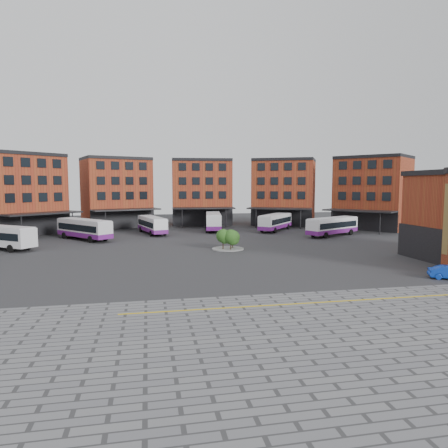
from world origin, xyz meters
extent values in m
plane|color=#28282B|center=(0.00, 0.00, 0.00)|extent=(160.00, 160.00, 0.00)
cube|color=slate|center=(2.00, -22.00, 0.01)|extent=(50.00, 22.00, 0.02)
cube|color=gold|center=(2.00, -14.00, 0.03)|extent=(26.00, 0.15, 0.02)
cube|color=brown|center=(-31.45, 36.93, 7.00)|extent=(16.35, 16.13, 14.00)
cube|color=black|center=(-28.20, 33.32, 2.00)|extent=(10.00, 9.07, 4.00)
cube|color=black|center=(-31.45, 36.93, 14.30)|extent=(16.55, 16.35, 0.60)
cube|color=black|center=(-28.07, 33.17, 9.20)|extent=(8.60, 7.77, 8.00)
cube|color=black|center=(-26.63, 31.58, 4.00)|extent=(12.61, 11.97, 0.25)
cylinder|color=black|center=(-28.81, 27.19, 2.00)|extent=(0.20, 0.20, 4.00)
cylinder|color=black|center=(-22.05, 33.28, 2.00)|extent=(0.20, 0.20, 4.00)
cube|color=brown|center=(-15.30, 46.44, 7.00)|extent=(15.55, 13.69, 14.00)
cube|color=black|center=(-13.72, 41.85, 2.00)|extent=(12.45, 4.71, 4.00)
cube|color=black|center=(-15.30, 46.44, 14.30)|extent=(15.65, 13.97, 0.60)
cube|color=black|center=(-13.66, 41.66, 9.20)|extent=(10.87, 3.87, 8.00)
cube|color=black|center=(-12.96, 39.63, 4.00)|extent=(13.72, 8.39, 0.25)
cylinder|color=black|center=(-16.67, 36.45, 2.00)|extent=(0.20, 0.20, 4.00)
cylinder|color=black|center=(-8.07, 39.41, 2.00)|extent=(0.20, 0.20, 4.00)
cube|color=brown|center=(3.28, 48.89, 7.00)|extent=(13.67, 10.88, 14.00)
cube|color=black|center=(2.94, 44.05, 2.00)|extent=(13.00, 1.41, 4.00)
cube|color=black|center=(3.28, 48.89, 14.30)|extent=(13.69, 11.18, 0.60)
cube|color=black|center=(2.93, 43.85, 9.20)|extent=(11.42, 0.95, 8.00)
cube|color=black|center=(2.78, 41.70, 4.00)|extent=(13.28, 5.30, 0.25)
cylinder|color=black|center=(-1.89, 40.22, 2.00)|extent=(0.20, 0.20, 4.00)
cylinder|color=black|center=(7.19, 39.59, 2.00)|extent=(0.20, 0.20, 4.00)
cube|color=brown|center=(21.34, 43.88, 7.00)|extent=(16.12, 14.81, 14.00)
cube|color=black|center=(19.14, 39.56, 2.00)|extent=(11.81, 6.35, 4.00)
cube|color=black|center=(21.34, 43.88, 14.30)|extent=(16.26, 15.08, 0.60)
cube|color=black|center=(19.04, 39.38, 9.20)|extent=(10.26, 5.33, 8.00)
cube|color=black|center=(18.07, 37.46, 4.00)|extent=(13.58, 9.82, 0.25)
cylinder|color=black|center=(13.20, 37.92, 2.00)|extent=(0.20, 0.20, 4.00)
cylinder|color=black|center=(21.31, 33.79, 2.00)|extent=(0.20, 0.20, 4.00)
cube|color=brown|center=(36.00, 32.21, 7.00)|extent=(16.02, 16.39, 14.00)
cube|color=black|center=(32.29, 29.09, 2.00)|extent=(8.74, 10.28, 4.00)
cube|color=black|center=(36.00, 32.21, 14.30)|extent=(16.25, 16.58, 0.60)
cube|color=black|center=(32.14, 28.96, 9.20)|extent=(7.47, 8.86, 8.00)
cube|color=black|center=(30.49, 27.58, 4.00)|extent=(11.73, 12.79, 0.25)
cylinder|color=black|center=(26.19, 29.91, 2.00)|extent=(0.20, 0.20, 4.00)
cylinder|color=black|center=(32.03, 22.94, 2.00)|extent=(0.20, 0.20, 4.00)
cube|color=black|center=(22.90, -2.00, 2.00)|extent=(0.40, 12.00, 4.00)
cylinder|color=gray|center=(2.00, 12.00, 0.06)|extent=(4.40, 4.40, 0.12)
cylinder|color=#332114|center=(1.20, 11.40, 0.70)|extent=(0.14, 0.14, 1.40)
sphere|color=#1F4517|center=(1.20, 11.40, 1.96)|extent=(1.88, 1.88, 1.88)
sphere|color=#1F4517|center=(1.40, 11.25, 1.54)|extent=(1.32, 1.32, 1.32)
cylinder|color=#332114|center=(2.80, 12.60, 0.56)|extent=(0.14, 0.14, 1.12)
sphere|color=#1F4517|center=(2.80, 12.60, 1.57)|extent=(2.00, 2.00, 2.00)
sphere|color=#1F4517|center=(3.00, 12.45, 1.24)|extent=(1.40, 1.40, 1.40)
cylinder|color=#332114|center=(2.20, 11.00, 0.66)|extent=(0.14, 0.14, 1.32)
sphere|color=#1F4517|center=(2.20, 11.00, 1.84)|extent=(2.04, 2.04, 2.04)
sphere|color=#1F4517|center=(2.40, 10.85, 1.45)|extent=(1.43, 1.43, 1.43)
cube|color=silver|center=(-28.86, 17.92, 1.85)|extent=(10.79, 8.91, 2.56)
cube|color=black|center=(-28.86, 17.92, 2.03)|extent=(10.08, 8.41, 0.99)
cube|color=silver|center=(-28.86, 17.92, 3.18)|extent=(10.36, 8.55, 0.13)
cylinder|color=black|center=(-26.68, 14.70, 0.52)|extent=(1.03, 0.87, 1.04)
cylinder|color=black|center=(-25.13, 16.80, 0.52)|extent=(1.03, 0.87, 1.04)
cube|color=silver|center=(-18.98, 25.69, 1.91)|extent=(9.70, 10.74, 2.63)
cube|color=black|center=(-18.98, 25.69, 2.09)|extent=(9.13, 10.06, 1.02)
cube|color=silver|center=(-18.98, 25.69, 3.28)|extent=(9.31, 10.31, 0.13)
cube|color=black|center=(-22.74, 30.11, 2.15)|extent=(1.82, 1.57, 1.18)
cube|color=#691B7C|center=(-18.98, 25.69, 0.97)|extent=(9.76, 10.80, 0.75)
cylinder|color=black|center=(-22.45, 27.70, 0.54)|extent=(0.94, 1.03, 1.07)
cylinder|color=black|center=(-20.41, 29.44, 0.54)|extent=(0.94, 1.03, 1.07)
cylinder|color=black|center=(-17.56, 21.94, 0.54)|extent=(0.94, 1.03, 1.07)
cylinder|color=black|center=(-15.51, 23.68, 0.54)|extent=(0.94, 1.03, 1.07)
cube|color=white|center=(-8.06, 31.59, 1.77)|extent=(5.26, 11.23, 2.44)
cube|color=black|center=(-8.06, 31.59, 1.94)|extent=(5.09, 10.40, 0.95)
cube|color=silver|center=(-8.06, 31.59, 3.04)|extent=(5.05, 10.78, 0.12)
cube|color=black|center=(-9.46, 36.79, 1.99)|extent=(2.08, 0.67, 1.10)
cube|color=#691B7C|center=(-8.06, 31.59, 0.90)|extent=(5.30, 11.28, 0.70)
cylinder|color=black|center=(-10.18, 34.66, 0.50)|extent=(0.55, 1.04, 1.00)
cylinder|color=black|center=(-7.77, 35.30, 0.50)|extent=(0.55, 1.04, 1.00)
cylinder|color=black|center=(-8.35, 27.88, 0.50)|extent=(0.55, 1.04, 1.00)
cylinder|color=black|center=(-5.95, 28.53, 0.50)|extent=(0.55, 1.04, 1.00)
cube|color=silver|center=(3.76, 35.02, 1.95)|extent=(4.43, 12.32, 2.69)
cube|color=black|center=(3.76, 35.02, 2.14)|extent=(4.35, 11.38, 1.04)
cube|color=silver|center=(3.76, 35.02, 3.34)|extent=(4.25, 11.83, 0.13)
cube|color=black|center=(4.60, 40.89, 2.19)|extent=(2.32, 0.45, 1.21)
cube|color=#691B7C|center=(3.76, 35.02, 0.99)|extent=(4.47, 12.37, 0.77)
cylinder|color=black|center=(2.95, 39.04, 0.55)|extent=(0.48, 1.13, 1.10)
cylinder|color=black|center=(5.67, 38.65, 0.55)|extent=(0.48, 1.13, 1.10)
cylinder|color=black|center=(1.86, 31.40, 0.55)|extent=(0.48, 1.13, 1.10)
cylinder|color=black|center=(4.57, 31.01, 0.55)|extent=(0.48, 1.13, 1.10)
cube|color=silver|center=(15.47, 32.00, 1.85)|extent=(9.23, 10.54, 2.55)
cube|color=black|center=(15.47, 32.00, 2.03)|extent=(8.70, 9.87, 0.99)
cube|color=silver|center=(15.47, 32.00, 3.18)|extent=(8.86, 10.12, 0.12)
cube|color=black|center=(19.01, 36.38, 2.08)|extent=(1.80, 1.49, 1.15)
cube|color=#691B7C|center=(15.47, 32.00, 0.94)|extent=(9.29, 10.60, 0.73)
cylinder|color=black|center=(16.76, 35.67, 0.52)|extent=(0.90, 1.01, 1.04)
cylinder|color=black|center=(18.79, 34.03, 0.52)|extent=(0.90, 1.01, 1.04)
cylinder|color=black|center=(12.15, 29.97, 0.52)|extent=(0.90, 1.01, 1.04)
cylinder|color=black|center=(14.17, 28.34, 0.52)|extent=(0.90, 1.01, 1.04)
cube|color=white|center=(22.75, 22.63, 1.84)|extent=(11.28, 7.73, 2.54)
cube|color=black|center=(22.75, 22.63, 2.03)|extent=(10.50, 7.35, 0.99)
cube|color=silver|center=(22.75, 22.63, 3.17)|extent=(10.83, 7.42, 0.12)
cube|color=black|center=(27.68, 25.30, 2.08)|extent=(1.16, 2.00, 1.14)
cube|color=#691B7C|center=(22.75, 22.63, 0.93)|extent=(11.33, 7.79, 0.73)
cylinder|color=black|center=(25.34, 25.51, 0.52)|extent=(1.06, 0.77, 1.04)
cylinder|color=black|center=(26.58, 23.23, 0.52)|extent=(1.06, 0.77, 1.04)
cylinder|color=black|center=(18.92, 22.02, 0.52)|extent=(1.06, 0.77, 1.04)
cylinder|color=black|center=(20.16, 19.74, 0.52)|extent=(1.06, 0.77, 1.04)
camera|label=1|loc=(-8.88, -41.55, 8.90)|focal=32.00mm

